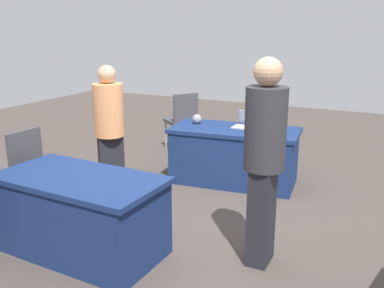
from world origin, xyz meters
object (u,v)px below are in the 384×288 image
at_px(chair_tucked_left, 19,166).
at_px(person_presenter, 110,127).
at_px(scissors_red, 259,129).
at_px(person_attendee_standing, 264,153).
at_px(table_foreground, 234,155).
at_px(yarn_ball, 197,119).
at_px(chair_tucked_right, 183,118).
at_px(table_mid_left, 82,214).
at_px(laptop_silver, 247,124).

xyz_separation_m(chair_tucked_left, person_presenter, (-0.57, -0.84, 0.32)).
bearing_deg(chair_tucked_left, scissors_red, -41.89).
bearing_deg(chair_tucked_left, person_attendee_standing, -83.15).
xyz_separation_m(table_foreground, yarn_ball, (0.55, -0.03, 0.43)).
distance_m(chair_tucked_left, person_attendee_standing, 2.65).
bearing_deg(scissors_red, chair_tucked_right, -177.05).
bearing_deg(person_presenter, person_attendee_standing, -64.73).
bearing_deg(table_mid_left, scissors_red, -109.77).
xyz_separation_m(person_attendee_standing, laptop_silver, (0.81, -1.88, -0.23)).
distance_m(laptop_silver, yarn_ball, 0.68).
xyz_separation_m(table_mid_left, person_attendee_standing, (-1.49, -0.56, 0.63)).
distance_m(person_presenter, person_attendee_standing, 2.13).
relative_size(table_mid_left, scissors_red, 8.47).
distance_m(chair_tucked_left, chair_tucked_right, 3.02).
height_order(person_presenter, yarn_ball, person_presenter).
bearing_deg(chair_tucked_right, laptop_silver, -84.54).
bearing_deg(yarn_ball, person_attendee_standing, 129.71).
distance_m(person_attendee_standing, scissors_red, 1.96).
distance_m(chair_tucked_right, person_presenter, 2.18).
xyz_separation_m(chair_tucked_right, person_presenter, (-0.18, 2.14, 0.32)).
bearing_deg(chair_tucked_right, scissors_red, -82.68).
height_order(table_foreground, chair_tucked_right, chair_tucked_right).
relative_size(table_mid_left, person_presenter, 0.97).
bearing_deg(person_attendee_standing, table_mid_left, -70.22).
relative_size(person_presenter, laptop_silver, 4.84).
xyz_separation_m(person_presenter, person_attendee_standing, (-2.04, 0.61, 0.12)).
bearing_deg(chair_tucked_left, table_foreground, -38.54).
distance_m(table_foreground, table_mid_left, 2.38).
height_order(laptop_silver, yarn_ball, laptop_silver).
height_order(table_foreground, table_mid_left, same).
bearing_deg(laptop_silver, yarn_ball, 9.86).
relative_size(chair_tucked_left, laptop_silver, 2.96).
distance_m(table_foreground, scissors_red, 0.48).
bearing_deg(chair_tucked_left, person_presenter, -32.39).
bearing_deg(scissors_red, person_presenter, -105.75).
bearing_deg(laptop_silver, table_foreground, 48.78).
bearing_deg(person_presenter, laptop_silver, -2.08).
distance_m(chair_tucked_right, yarn_ball, 1.25).
bearing_deg(chair_tucked_left, yarn_ball, -27.55).
bearing_deg(table_foreground, yarn_ball, -2.89).
relative_size(table_foreground, chair_tucked_left, 1.76).
relative_size(chair_tucked_right, laptop_silver, 2.95).
bearing_deg(yarn_ball, person_presenter, 64.53).
xyz_separation_m(laptop_silver, yarn_ball, (0.67, 0.10, 0.03)).
distance_m(table_foreground, yarn_ball, 0.70).
bearing_deg(table_mid_left, person_presenter, -65.10).
distance_m(chair_tucked_right, person_attendee_standing, 3.56).
bearing_deg(yarn_ball, table_mid_left, 89.62).
bearing_deg(scissors_red, chair_tucked_left, -100.57).
bearing_deg(chair_tucked_right, yarn_ball, -105.49).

